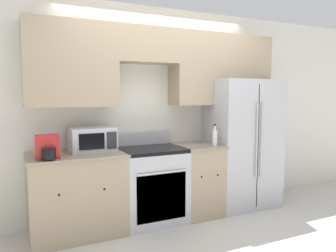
{
  "coord_description": "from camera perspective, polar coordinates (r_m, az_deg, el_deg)",
  "views": [
    {
      "loc": [
        -1.68,
        -3.21,
        1.51
      ],
      "look_at": [
        0.0,
        0.31,
        1.14
      ],
      "focal_mm": 35.0,
      "sensor_mm": 36.0,
      "label": 1
    }
  ],
  "objects": [
    {
      "name": "bottle",
      "position": [
        4.02,
        8.13,
        -1.96
      ],
      "size": [
        0.06,
        0.06,
        0.27
      ],
      "color": "silver",
      "rests_on": "lower_cabinets_right"
    },
    {
      "name": "lower_cabinets_left",
      "position": [
        3.73,
        -15.55,
        -11.36
      ],
      "size": [
        1.01,
        0.64,
        0.89
      ],
      "color": "tan",
      "rests_on": "ground_plane"
    },
    {
      "name": "refrigerator",
      "position": [
        4.6,
        12.22,
        -2.86
      ],
      "size": [
        0.92,
        0.81,
        1.71
      ],
      "color": "#B7B7BC",
      "rests_on": "ground_plane"
    },
    {
      "name": "wall_back",
      "position": [
        4.15,
        -1.46,
        5.7
      ],
      "size": [
        8.0,
        0.39,
        2.6
      ],
      "color": "silver",
      "rests_on": "ground_plane"
    },
    {
      "name": "oven_range",
      "position": [
        3.96,
        -2.95,
        -10.11
      ],
      "size": [
        0.74,
        0.65,
        1.05
      ],
      "color": "#B7B7BC",
      "rests_on": "ground_plane"
    },
    {
      "name": "lower_cabinets_right",
      "position": [
        4.23,
        4.98,
        -9.16
      ],
      "size": [
        0.53,
        0.64,
        0.89
      ],
      "color": "tan",
      "rests_on": "ground_plane"
    },
    {
      "name": "microwave",
      "position": [
        3.73,
        -13.07,
        -2.24
      ],
      "size": [
        0.49,
        0.38,
        0.26
      ],
      "color": "#B7B7BC",
      "rests_on": "lower_cabinets_left"
    },
    {
      "name": "coffee_maker",
      "position": [
        3.41,
        -20.22,
        -3.59
      ],
      "size": [
        0.22,
        0.27,
        0.23
      ],
      "color": "#B22323",
      "rests_on": "lower_cabinets_left"
    },
    {
      "name": "ground_plane",
      "position": [
        3.93,
        2.04,
        -17.17
      ],
      "size": [
        12.0,
        12.0,
        0.0
      ],
      "primitive_type": "plane",
      "color": "beige"
    }
  ]
}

